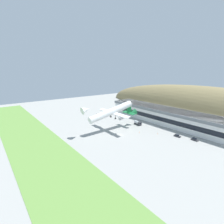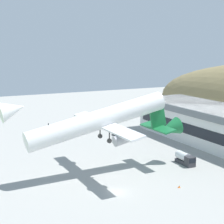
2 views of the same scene
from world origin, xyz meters
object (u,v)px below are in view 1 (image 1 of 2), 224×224
terminal_building (164,114)px  traffic_cone_1 (139,132)px  service_car_0 (195,139)px  cargo_airplane (112,112)px  fuel_truck (138,123)px  service_car_1 (109,115)px  service_car_2 (177,136)px  traffic_cone_0 (158,133)px

terminal_building → traffic_cone_1: size_ratio=181.72×
terminal_building → service_car_0: size_ratio=23.82×
cargo_airplane → fuel_truck: size_ratio=7.06×
service_car_1 → service_car_2: size_ratio=1.06×
service_car_2 → fuel_truck: 33.05m
fuel_truck → service_car_1: bearing=-177.3°
service_car_0 → service_car_2: size_ratio=1.01×
service_car_0 → service_car_1: bearing=-174.9°
service_car_0 → traffic_cone_0: size_ratio=7.63×
service_car_0 → fuel_truck: size_ratio=0.67×
service_car_1 → cargo_airplane: bearing=-32.5°
terminal_building → service_car_1: terminal_building is taller
service_car_2 → traffic_cone_1: service_car_2 is taller
fuel_truck → cargo_airplane: bearing=-96.0°
service_car_1 → traffic_cone_0: 58.22m
cargo_airplane → service_car_1: (-33.59, 21.44, -12.79)m
service_car_2 → fuel_truck: bearing=-175.7°
service_car_2 → traffic_cone_0: 12.36m
fuel_truck → traffic_cone_0: fuel_truck is taller
service_car_1 → traffic_cone_0: service_car_1 is taller
service_car_1 → traffic_cone_1: (48.83, -9.65, -0.38)m
service_car_0 → traffic_cone_1: (-30.07, -16.74, -0.37)m
terminal_building → service_car_0: (34.84, -16.31, -5.97)m
service_car_2 → traffic_cone_0: (-10.78, -6.03, -0.30)m
cargo_airplane → fuel_truck: cargo_airplane is taller
service_car_2 → traffic_cone_1: size_ratio=7.55×
service_car_2 → traffic_cone_0: service_car_2 is taller
service_car_2 → service_car_1: bearing=-176.5°
traffic_cone_1 → traffic_cone_0: bearing=39.7°
terminal_building → traffic_cone_1: bearing=-81.8°
service_car_2 → traffic_cone_1: bearing=-145.6°
cargo_airplane → traffic_cone_0: size_ratio=80.21×
fuel_truck → service_car_0: bearing=7.2°
service_car_1 → fuel_truck: (36.03, 1.70, 0.83)m
service_car_1 → traffic_cone_1: 49.78m
service_car_1 → traffic_cone_1: bearing=-11.2°
traffic_cone_1 → service_car_0: bearing=29.1°
traffic_cone_1 → service_car_2: bearing=34.4°
service_car_1 → traffic_cone_0: size_ratio=8.00×
terminal_building → traffic_cone_0: (14.13, -25.27, -6.34)m
service_car_0 → traffic_cone_1: 34.42m
cargo_airplane → service_car_0: bearing=32.2°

